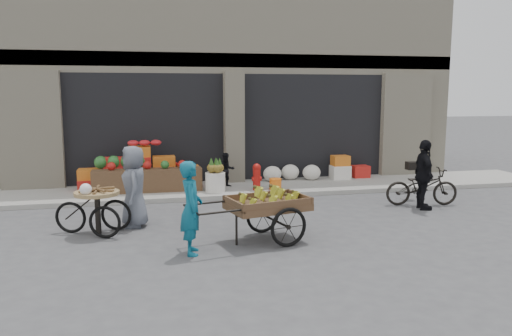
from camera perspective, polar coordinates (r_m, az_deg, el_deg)
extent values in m
plane|color=#424244|center=(9.87, 2.64, -7.21)|extent=(80.00, 80.00, 0.00)
cube|color=gray|center=(13.75, -1.85, -2.39)|extent=(18.00, 2.20, 0.12)
cube|color=beige|center=(17.56, -4.45, 11.28)|extent=(14.00, 6.00, 7.00)
cube|color=gray|center=(14.75, -2.84, 12.17)|extent=(14.00, 0.30, 0.40)
cube|color=black|center=(15.19, -12.48, 4.59)|extent=(4.40, 1.60, 3.10)
cube|color=black|center=(15.99, 5.61, 4.95)|extent=(4.40, 1.60, 3.10)
cube|color=beige|center=(14.56, -2.65, 4.62)|extent=(0.55, 0.80, 3.22)
cube|color=brown|center=(13.30, -12.26, -1.39)|extent=(2.80, 0.45, 0.60)
sphere|color=#1E5923|center=(13.75, -15.26, 0.68)|extent=(0.34, 0.34, 0.34)
cylinder|color=silver|center=(13.09, -4.67, -1.60)|extent=(0.52, 0.52, 0.50)
cylinder|color=#A5140F|center=(13.23, 0.08, -1.33)|extent=(0.20, 0.20, 0.56)
sphere|color=#A5140F|center=(13.18, 0.08, 0.04)|extent=(0.22, 0.22, 0.22)
cylinder|color=orange|center=(13.32, 2.23, -1.84)|extent=(0.32, 0.32, 0.30)
ellipsoid|color=silver|center=(14.67, 4.15, -0.60)|extent=(1.70, 0.60, 0.44)
imported|color=black|center=(13.70, -3.37, -0.22)|extent=(0.51, 0.43, 0.93)
cube|color=brown|center=(9.10, 1.34, -4.37)|extent=(1.58, 1.22, 0.13)
torus|color=black|center=(8.82, 3.74, -6.78)|extent=(0.71, 0.22, 0.71)
torus|color=black|center=(9.67, 0.79, -5.36)|extent=(0.71, 0.22, 0.71)
cylinder|color=black|center=(8.93, -2.24, -6.99)|extent=(0.05, 0.05, 0.58)
imported|color=#0E5770|center=(8.41, -7.41, -4.53)|extent=(0.41, 0.60, 1.58)
cylinder|color=#9E7F51|center=(9.96, -17.73, -2.75)|extent=(1.06, 1.06, 0.07)
cube|color=black|center=(10.04, -17.62, -4.98)|extent=(0.10, 0.10, 0.80)
torus|color=black|center=(9.72, -16.89, -5.95)|extent=(0.61, 0.25, 0.62)
torus|color=black|center=(10.22, -15.69, -5.18)|extent=(0.61, 0.25, 0.62)
torus|color=black|center=(10.29, -20.43, -5.31)|extent=(0.61, 0.25, 0.62)
imported|color=slate|center=(10.32, -13.78, -2.06)|extent=(0.58, 0.84, 1.64)
imported|color=black|center=(12.62, 18.41, -2.04)|extent=(1.80, 0.92, 0.90)
imported|color=black|center=(12.12, 18.64, -0.75)|extent=(0.57, 1.01, 1.62)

